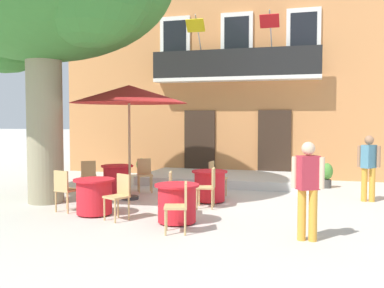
{
  "coord_description": "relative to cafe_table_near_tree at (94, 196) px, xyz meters",
  "views": [
    {
      "loc": [
        3.16,
        -10.09,
        2.04
      ],
      "look_at": [
        -0.34,
        1.96,
        1.3
      ],
      "focal_mm": 41.59,
      "sensor_mm": 36.0,
      "label": 1
    }
  ],
  "objects": [
    {
      "name": "cafe_table_middle",
      "position": [
        -0.72,
        2.59,
        0.0
      ],
      "size": [
        0.86,
        0.86,
        0.76
      ],
      "color": "red",
      "rests_on": "ground"
    },
    {
      "name": "entrance_step_platform",
      "position": [
        1.76,
        5.41,
        -0.27
      ],
      "size": [
        5.27,
        2.73,
        0.25
      ],
      "primitive_type": "cube",
      "color": "silver",
      "rests_on": "ground"
    },
    {
      "name": "pedestrian_mid_plaza",
      "position": [
        5.68,
        3.21,
        0.52
      ],
      "size": [
        0.53,
        0.4,
        1.61
      ],
      "color": "gold",
      "rests_on": "ground"
    },
    {
      "name": "cafe_chair_near_tree_1",
      "position": [
        0.71,
        -0.26,
        0.14
      ],
      "size": [
        0.54,
        0.54,
        0.91
      ],
      "color": "tan",
      "rests_on": "ground"
    },
    {
      "name": "cafe_chair_front_0",
      "position": [
        1.94,
        2.84,
        0.14
      ],
      "size": [
        0.42,
        0.42,
        0.91
      ],
      "color": "tan",
      "rests_on": "ground"
    },
    {
      "name": "cafe_chair_far_side_1",
      "position": [
        2.18,
        -0.91,
        0.14
      ],
      "size": [
        0.5,
        0.5,
        0.91
      ],
      "color": "tan",
      "rests_on": "ground"
    },
    {
      "name": "cafe_table_near_tree",
      "position": [
        0.0,
        0.0,
        0.0
      ],
      "size": [
        0.86,
        0.86,
        0.76
      ],
      "color": "red",
      "rests_on": "ground"
    },
    {
      "name": "cafe_chair_near_tree_0",
      "position": [
        -0.75,
        0.07,
        0.14
      ],
      "size": [
        0.47,
        0.47,
        0.91
      ],
      "color": "tan",
      "rests_on": "ground"
    },
    {
      "name": "ground_plane",
      "position": [
        1.4,
        1.78,
        -0.39
      ],
      "size": [
        120.0,
        120.0,
        0.0
      ],
      "primitive_type": "plane",
      "color": "beige"
    },
    {
      "name": "cafe_chair_middle_1",
      "position": [
        -1.35,
        2.18,
        0.14
      ],
      "size": [
        0.54,
        0.54,
        0.91
      ],
      "color": "tan",
      "rests_on": "ground"
    },
    {
      "name": "cafe_table_far_side",
      "position": [
        1.9,
        -0.22,
        0.0
      ],
      "size": [
        0.86,
        0.86,
        0.76
      ],
      "color": "red",
      "rests_on": "ground"
    },
    {
      "name": "cafe_table_front",
      "position": [
        1.98,
        2.09,
        0.0
      ],
      "size": [
        0.86,
        0.86,
        0.76
      ],
      "color": "red",
      "rests_on": "ground"
    },
    {
      "name": "ground_planter_right",
      "position": [
        4.74,
        5.12,
        0.01
      ],
      "size": [
        0.34,
        0.34,
        0.73
      ],
      "color": "#47423D",
      "rests_on": "ground"
    },
    {
      "name": "building_facade",
      "position": [
        1.76,
        8.77,
        3.36
      ],
      "size": [
        13.0,
        5.09,
        7.5
      ],
      "color": "#CC844C",
      "rests_on": "ground"
    },
    {
      "name": "cafe_chair_front_1",
      "position": [
        2.14,
        1.35,
        0.14
      ],
      "size": [
        0.44,
        0.44,
        0.91
      ],
      "color": "tan",
      "rests_on": "ground"
    },
    {
      "name": "cafe_chair_middle_0",
      "position": [
        -0.1,
        3.02,
        0.14
      ],
      "size": [
        0.54,
        0.54,
        0.91
      ],
      "color": "tan",
      "rests_on": "ground"
    },
    {
      "name": "pedestrian_near_entrance",
      "position": [
        4.36,
        -0.79,
        0.54
      ],
      "size": [
        0.53,
        0.36,
        1.65
      ],
      "color": "gold",
      "rests_on": "ground"
    },
    {
      "name": "ground_planter_left",
      "position": [
        -1.23,
        5.47,
        -0.01
      ],
      "size": [
        0.34,
        0.34,
        0.68
      ],
      "color": "#995638",
      "rests_on": "ground"
    },
    {
      "name": "cafe_chair_far_side_0",
      "position": [
        1.63,
        0.49,
        0.14
      ],
      "size": [
        0.49,
        0.49,
        0.91
      ],
      "color": "tan",
      "rests_on": "ground"
    },
    {
      "name": "cafe_umbrella",
      "position": [
        -0.02,
        1.86,
        2.22
      ],
      "size": [
        2.9,
        2.9,
        2.85
      ],
      "color": "#997A56",
      "rests_on": "ground"
    }
  ]
}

